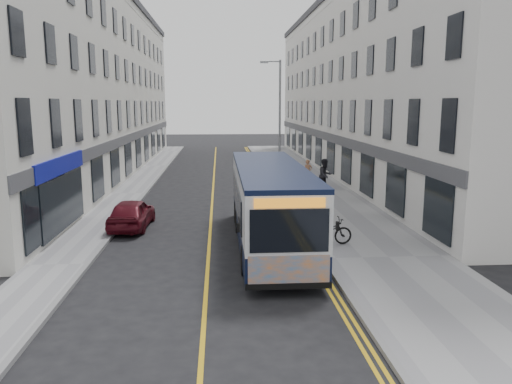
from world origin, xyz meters
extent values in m
plane|color=black|center=(0.00, 0.00, 0.00)|extent=(140.00, 140.00, 0.00)
cube|color=gray|center=(6.25, 12.00, 0.06)|extent=(4.50, 64.00, 0.12)
cube|color=gray|center=(-5.00, 12.00, 0.06)|extent=(2.00, 64.00, 0.12)
cube|color=slate|center=(4.00, 12.00, 0.07)|extent=(0.18, 64.00, 0.13)
cube|color=slate|center=(-4.00, 12.00, 0.07)|extent=(0.18, 64.00, 0.13)
cube|color=gold|center=(0.00, 12.00, 0.00)|extent=(0.12, 64.00, 0.01)
cube|color=gold|center=(3.55, 12.00, 0.00)|extent=(0.10, 64.00, 0.01)
cube|color=gold|center=(3.75, 12.00, 0.00)|extent=(0.10, 64.00, 0.01)
cube|color=silver|center=(11.50, 21.00, 6.50)|extent=(6.00, 46.00, 13.00)
cube|color=silver|center=(-9.00, 21.00, 6.50)|extent=(6.00, 46.00, 13.00)
cylinder|color=gray|center=(4.25, 14.00, 4.00)|extent=(0.14, 0.14, 8.00)
cylinder|color=gray|center=(3.75, 14.00, 7.90)|extent=(1.00, 0.08, 0.08)
cube|color=gray|center=(3.25, 14.00, 7.85)|extent=(0.50, 0.18, 0.12)
cube|color=black|center=(2.30, 0.81, 0.77)|extent=(2.41, 10.60, 0.87)
cube|color=silver|center=(2.30, 0.81, 2.07)|extent=(2.41, 10.60, 1.73)
cube|color=black|center=(2.30, 0.81, 3.01)|extent=(2.43, 10.60, 0.15)
cube|color=black|center=(1.08, 1.39, 1.88)|extent=(0.04, 8.28, 1.11)
cube|color=black|center=(3.53, 1.39, 1.88)|extent=(0.04, 8.28, 1.11)
cube|color=black|center=(2.30, -4.50, 1.97)|extent=(2.17, 0.04, 1.20)
cube|color=orange|center=(2.30, -4.50, 0.82)|extent=(2.26, 0.04, 0.92)
cube|color=orange|center=(2.30, -4.51, 2.75)|extent=(1.93, 0.04, 0.27)
cylinder|color=black|center=(1.21, -2.36, 0.48)|extent=(0.27, 0.96, 0.96)
cylinder|color=black|center=(3.39, -2.36, 0.48)|extent=(0.27, 0.96, 0.96)
cylinder|color=black|center=(1.21, 2.93, 0.48)|extent=(0.27, 0.96, 0.96)
cylinder|color=black|center=(3.39, 2.93, 0.48)|extent=(0.27, 0.96, 0.96)
cylinder|color=black|center=(1.21, 4.67, 0.48)|extent=(0.27, 0.96, 0.96)
cylinder|color=black|center=(3.39, 4.67, 0.48)|extent=(0.27, 0.96, 0.96)
imported|color=black|center=(4.40, 0.40, 0.64)|extent=(2.01, 0.84, 1.03)
imported|color=#905F41|center=(6.23, 14.69, 0.91)|extent=(0.65, 0.50, 1.59)
imported|color=black|center=(6.74, 11.69, 1.11)|extent=(1.20, 1.12, 1.98)
imported|color=silver|center=(3.20, 19.87, 0.78)|extent=(1.79, 4.78, 1.56)
imported|color=#530D18|center=(-3.40, 4.00, 0.65)|extent=(1.73, 3.91, 1.31)
camera|label=1|loc=(0.44, -17.48, 5.39)|focal=35.00mm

